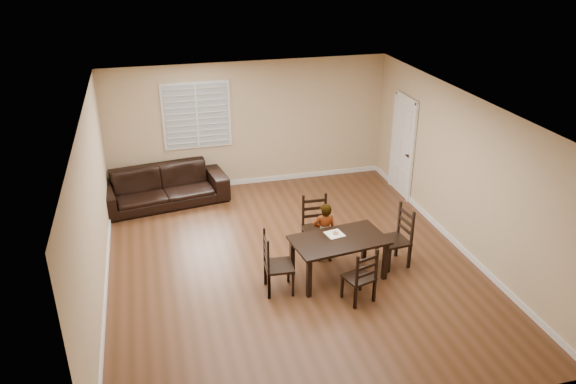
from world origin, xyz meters
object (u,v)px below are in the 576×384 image
(chair_near, at_px, (315,225))
(donut, at_px, (336,233))
(sofa, at_px, (163,187))
(chair_left, at_px, (271,265))
(chair_right, at_px, (401,238))
(chair_far, at_px, (363,280))
(child, at_px, (324,233))
(dining_table, at_px, (339,244))

(chair_near, xyz_separation_m, donut, (0.10, -0.78, 0.25))
(donut, relative_size, sofa, 0.04)
(chair_left, height_order, chair_right, chair_right)
(chair_far, relative_size, chair_right, 0.87)
(chair_near, bearing_deg, child, -83.53)
(chair_left, relative_size, sofa, 0.39)
(chair_far, xyz_separation_m, sofa, (-2.68, 4.24, -0.04))
(chair_left, height_order, donut, chair_left)
(dining_table, height_order, chair_near, chair_near)
(chair_right, bearing_deg, dining_table, -88.87)
(child, relative_size, donut, 11.24)
(chair_left, xyz_separation_m, chair_right, (2.26, 0.26, 0.01))
(chair_left, xyz_separation_m, child, (1.06, 0.65, 0.08))
(dining_table, distance_m, sofa, 4.31)
(chair_far, height_order, chair_left, chair_left)
(chair_right, bearing_deg, chair_far, -53.97)
(chair_left, bearing_deg, dining_table, -79.74)
(child, bearing_deg, chair_far, 105.15)
(sofa, bearing_deg, donut, -61.15)
(chair_left, bearing_deg, sofa, 26.04)
(dining_table, bearing_deg, chair_near, 88.82)
(chair_near, relative_size, chair_far, 1.12)
(dining_table, xyz_separation_m, chair_left, (-1.13, -0.12, -0.15))
(dining_table, bearing_deg, donut, 83.66)
(chair_near, distance_m, chair_far, 1.74)
(chair_far, relative_size, child, 0.85)
(dining_table, bearing_deg, sofa, 119.26)
(chair_near, bearing_deg, sofa, 136.31)
(sofa, bearing_deg, chair_far, -66.69)
(dining_table, xyz_separation_m, chair_far, (0.12, -0.77, -0.19))
(chair_far, bearing_deg, sofa, -74.35)
(donut, bearing_deg, chair_near, 97.14)
(chair_near, height_order, sofa, chair_near)
(chair_far, distance_m, sofa, 5.01)
(chair_near, relative_size, child, 0.96)
(chair_near, xyz_separation_m, chair_left, (-1.03, -1.07, -0.01))
(sofa, bearing_deg, chair_near, -54.60)
(child, bearing_deg, chair_left, 38.62)
(dining_table, relative_size, chair_left, 1.56)
(chair_left, xyz_separation_m, sofa, (-1.43, 3.58, -0.08))
(chair_left, bearing_deg, chair_far, -113.49)
(chair_right, bearing_deg, chair_near, -129.15)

